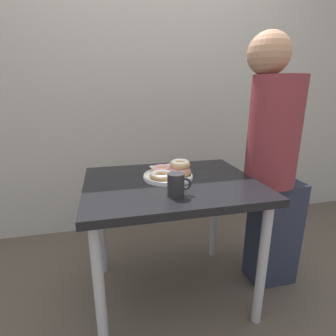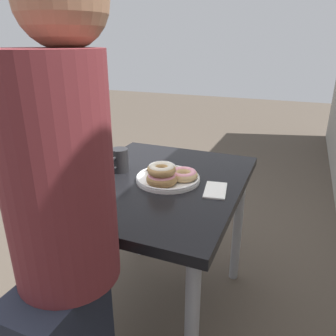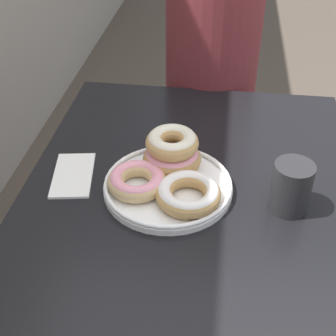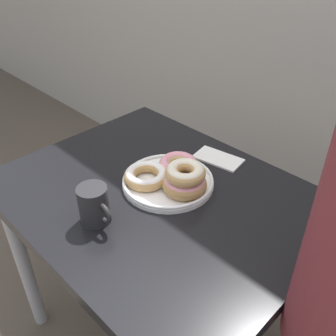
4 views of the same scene
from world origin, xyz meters
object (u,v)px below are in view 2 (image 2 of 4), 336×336
Objects in this scene: coffee_mug at (119,160)px; napkin at (215,190)px; person_figure at (61,245)px; donut_plate at (167,174)px; dining_table at (157,199)px.

coffee_mug is 0.47m from napkin.
napkin is at bearing 85.11° from coffee_mug.
coffee_mug is 0.08× the size of person_figure.
person_figure reaches higher than donut_plate.
coffee_mug reaches higher than donut_plate.
person_figure reaches higher than napkin.
donut_plate is (0.01, 0.05, 0.13)m from dining_table.
dining_table is at bearing -97.18° from donut_plate.
napkin is at bearing 87.04° from dining_table.
person_figure is (0.61, -0.06, 0.01)m from donut_plate.
donut_plate reaches higher than dining_table.
dining_table is 0.63m from person_figure.
donut_plate reaches higher than napkin.
person_figure is at bearing -0.79° from dining_table.
dining_table is at bearing 179.21° from person_figure.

